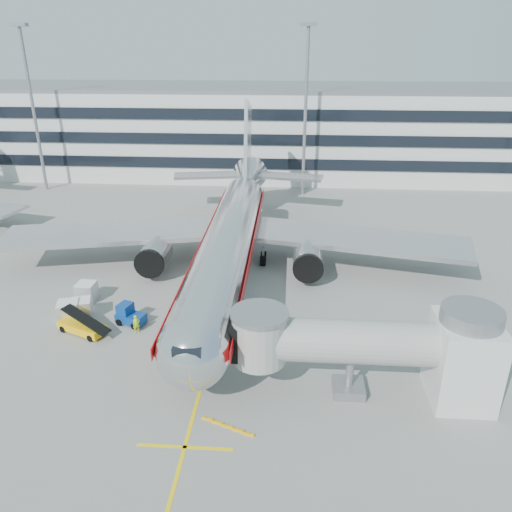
# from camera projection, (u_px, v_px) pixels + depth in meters

# --- Properties ---
(ground) EXTENTS (180.00, 180.00, 0.00)m
(ground) POSITION_uv_depth(u_px,v_px,m) (217.00, 327.00, 43.36)
(ground) COLOR gray
(ground) RESTS_ON ground
(lead_in_line) EXTENTS (0.25, 70.00, 0.01)m
(lead_in_line) POSITION_uv_depth(u_px,v_px,m) (231.00, 277.00, 52.53)
(lead_in_line) COLOR yellow
(lead_in_line) RESTS_ON ground
(stop_bar) EXTENTS (6.00, 0.25, 0.01)m
(stop_bar) POSITION_uv_depth(u_px,v_px,m) (185.00, 447.00, 30.53)
(stop_bar) COLOR yellow
(stop_bar) RESTS_ON ground
(main_jet) EXTENTS (50.95, 48.70, 16.06)m
(main_jet) POSITION_uv_depth(u_px,v_px,m) (232.00, 234.00, 52.43)
(main_jet) COLOR silver
(main_jet) RESTS_ON ground
(jet_bridge) EXTENTS (17.80, 4.50, 7.00)m
(jet_bridge) POSITION_uv_depth(u_px,v_px,m) (377.00, 347.00, 33.71)
(jet_bridge) COLOR silver
(jet_bridge) RESTS_ON ground
(terminal) EXTENTS (150.00, 24.25, 15.60)m
(terminal) POSITION_uv_depth(u_px,v_px,m) (260.00, 129.00, 93.38)
(terminal) COLOR silver
(terminal) RESTS_ON ground
(light_mast_west) EXTENTS (2.40, 1.20, 25.45)m
(light_mast_west) POSITION_uv_depth(u_px,v_px,m) (31.00, 97.00, 78.24)
(light_mast_west) COLOR gray
(light_mast_west) RESTS_ON ground
(light_mast_centre) EXTENTS (2.40, 1.20, 25.45)m
(light_mast_centre) POSITION_uv_depth(u_px,v_px,m) (306.00, 99.00, 75.45)
(light_mast_centre) COLOR gray
(light_mast_centre) RESTS_ON ground
(belt_loader) EXTENTS (4.57, 3.13, 2.16)m
(belt_loader) POSITION_uv_depth(u_px,v_px,m) (82.00, 326.00, 42.34)
(belt_loader) COLOR #FFBC0A
(belt_loader) RESTS_ON ground
(baggage_tug) EXTENTS (2.80, 2.23, 1.86)m
(baggage_tug) POSITION_uv_depth(u_px,v_px,m) (129.00, 315.00, 43.67)
(baggage_tug) COLOR navy
(baggage_tug) RESTS_ON ground
(cargo_container_left) EXTENTS (2.10, 2.10, 1.76)m
(cargo_container_left) POSITION_uv_depth(u_px,v_px,m) (82.00, 309.00, 44.58)
(cargo_container_left) COLOR silver
(cargo_container_left) RESTS_ON ground
(cargo_container_right) EXTENTS (1.78, 1.78, 1.82)m
(cargo_container_right) POSITION_uv_depth(u_px,v_px,m) (87.00, 292.00, 47.54)
(cargo_container_right) COLOR silver
(cargo_container_right) RESTS_ON ground
(cargo_container_front) EXTENTS (2.17, 2.17, 1.88)m
(cargo_container_front) POSITION_uv_depth(u_px,v_px,m) (69.00, 312.00, 43.98)
(cargo_container_front) COLOR silver
(cargo_container_front) RESTS_ON ground
(ramp_worker) EXTENTS (0.72, 0.64, 1.64)m
(ramp_worker) POSITION_uv_depth(u_px,v_px,m) (136.00, 324.00, 42.27)
(ramp_worker) COLOR #ADDF17
(ramp_worker) RESTS_ON ground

